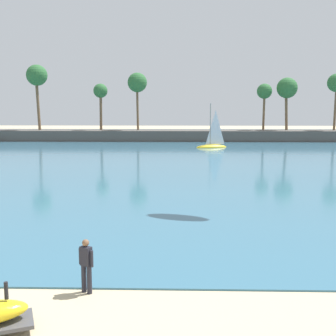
% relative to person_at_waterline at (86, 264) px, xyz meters
% --- Properties ---
extents(sea, '(220.00, 99.24, 0.06)m').
position_rel_person_at_waterline_xyz_m(sea, '(-0.33, 49.84, -0.86)').
color(sea, '#386B84').
rests_on(sea, ground).
extents(palm_headland, '(89.05, 6.00, 12.71)m').
position_rel_person_at_waterline_xyz_m(palm_headland, '(0.36, 59.57, 1.37)').
color(palm_headland, '#514C47').
rests_on(palm_headland, ground).
extents(person_at_waterline, '(0.49, 0.35, 1.67)m').
position_rel_person_at_waterline_xyz_m(person_at_waterline, '(0.00, 0.00, 0.00)').
color(person_at_waterline, '#23232D').
rests_on(person_at_waterline, ground).
extents(sailboat_near_shore, '(4.68, 2.75, 6.51)m').
position_rel_person_at_waterline_xyz_m(sailboat_near_shore, '(7.36, 46.75, -0.25)').
color(sailboat_near_shore, yellow).
rests_on(sailboat_near_shore, sea).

